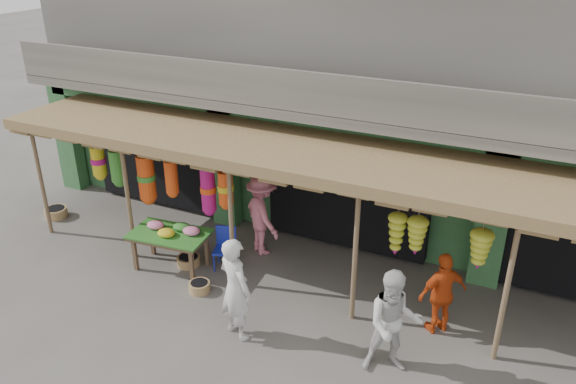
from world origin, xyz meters
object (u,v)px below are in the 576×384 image
at_px(blue_chair, 225,245).
at_px(flower_table, 171,235).
at_px(person_vendor, 442,293).
at_px(person_right, 394,323).
at_px(person_front, 235,289).
at_px(person_shopper, 262,215).

bearing_deg(blue_chair, flower_table, -169.23).
bearing_deg(flower_table, person_vendor, -2.50).
relative_size(flower_table, blue_chair, 1.89).
relative_size(person_right, person_vendor, 1.17).
xyz_separation_m(blue_chair, person_vendor, (4.51, -0.20, 0.28)).
bearing_deg(person_right, blue_chair, 135.77).
height_order(person_front, person_vendor, person_front).
bearing_deg(person_shopper, person_right, -178.25).
bearing_deg(person_front, person_right, -151.59).
relative_size(blue_chair, person_front, 0.47).
distance_m(flower_table, person_right, 5.09).
distance_m(flower_table, blue_chair, 1.14).
relative_size(flower_table, person_right, 0.93).
bearing_deg(person_front, person_shopper, -49.74).
bearing_deg(person_vendor, flower_table, -40.83).
distance_m(person_front, person_shopper, 2.84).
bearing_deg(person_right, person_vendor, 45.62).
xyz_separation_m(person_front, person_shopper, (-0.91, 2.69, -0.04)).
bearing_deg(flower_table, person_shopper, 38.44).
relative_size(person_front, person_shopper, 1.05).
height_order(blue_chair, person_shopper, person_shopper).
bearing_deg(flower_table, person_right, -17.18).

